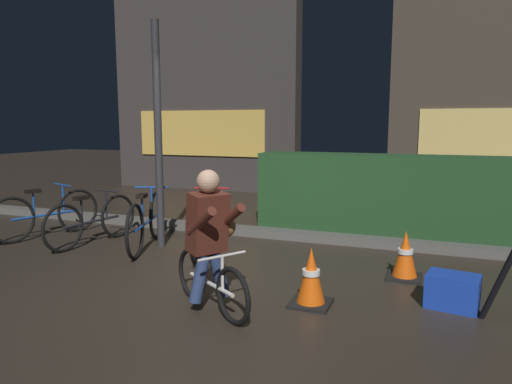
# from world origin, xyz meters

# --- Properties ---
(ground_plane) EXTENTS (40.00, 40.00, 0.00)m
(ground_plane) POSITION_xyz_m (0.00, 0.00, 0.00)
(ground_plane) COLOR #2D261E
(sidewalk_curb) EXTENTS (12.00, 0.24, 0.12)m
(sidewalk_curb) POSITION_xyz_m (0.00, 2.20, 0.06)
(sidewalk_curb) COLOR #56544F
(sidewalk_curb) RESTS_ON ground
(hedge_row) EXTENTS (4.80, 0.70, 1.17)m
(hedge_row) POSITION_xyz_m (1.80, 3.10, 0.59)
(hedge_row) COLOR #214723
(hedge_row) RESTS_ON ground
(storefront_left) EXTENTS (4.81, 0.54, 4.94)m
(storefront_left) POSITION_xyz_m (-3.43, 6.50, 2.46)
(storefront_left) COLOR #383330
(storefront_left) RESTS_ON ground
(storefront_right) EXTENTS (4.37, 0.54, 4.89)m
(storefront_right) POSITION_xyz_m (3.14, 7.20, 2.43)
(storefront_right) COLOR #42382D
(storefront_right) RESTS_ON ground
(street_post) EXTENTS (0.10, 0.10, 2.93)m
(street_post) POSITION_xyz_m (-1.40, 1.20, 1.47)
(street_post) COLOR #2D2D33
(street_post) RESTS_ON ground
(parked_bike_leftmost) EXTENTS (0.60, 1.55, 0.75)m
(parked_bike_leftmost) POSITION_xyz_m (-3.21, 1.04, 0.34)
(parked_bike_leftmost) COLOR black
(parked_bike_leftmost) RESTS_ON ground
(parked_bike_left_mid) EXTENTS (0.46, 1.54, 0.72)m
(parked_bike_left_mid) POSITION_xyz_m (-2.32, 0.95, 0.33)
(parked_bike_left_mid) COLOR black
(parked_bike_left_mid) RESTS_ON ground
(parked_bike_center_left) EXTENTS (0.60, 1.63, 0.79)m
(parked_bike_center_left) POSITION_xyz_m (-1.51, 1.04, 0.36)
(parked_bike_center_left) COLOR black
(parked_bike_center_left) RESTS_ON ground
(parked_bike_center_right) EXTENTS (0.54, 1.70, 0.80)m
(parked_bike_center_right) POSITION_xyz_m (-0.67, 1.14, 0.36)
(parked_bike_center_right) COLOR black
(parked_bike_center_right) RESTS_ON ground
(traffic_cone_near) EXTENTS (0.36, 0.36, 0.53)m
(traffic_cone_near) POSITION_xyz_m (1.00, -0.10, 0.26)
(traffic_cone_near) COLOR black
(traffic_cone_near) RESTS_ON ground
(traffic_cone_far) EXTENTS (0.36, 0.36, 0.52)m
(traffic_cone_far) POSITION_xyz_m (1.75, 0.98, 0.25)
(traffic_cone_far) COLOR black
(traffic_cone_far) RESTS_ON ground
(blue_crate) EXTENTS (0.49, 0.39, 0.30)m
(blue_crate) POSITION_xyz_m (2.20, 0.30, 0.15)
(blue_crate) COLOR #193DB7
(blue_crate) RESTS_ON ground
(cyclist) EXTENTS (1.02, 0.72, 1.25)m
(cyclist) POSITION_xyz_m (0.21, -0.51, 0.63)
(cyclist) COLOR black
(cyclist) RESTS_ON ground
(closed_umbrella) EXTENTS (0.31, 0.22, 0.82)m
(closed_umbrella) POSITION_xyz_m (2.55, 0.05, 0.41)
(closed_umbrella) COLOR black
(closed_umbrella) RESTS_ON ground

